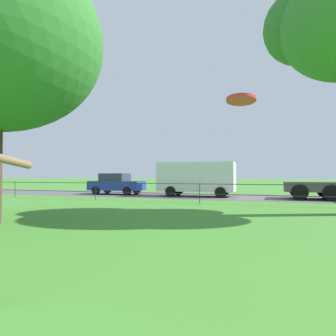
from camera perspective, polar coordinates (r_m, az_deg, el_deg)
street_strip at (r=19.34m, az=9.80°, el=-5.55°), size 80.00×6.29×0.01m
park_fence at (r=14.43m, az=6.28°, el=-4.23°), size 36.29×0.04×1.00m
frisbee at (r=2.78m, az=14.23°, el=12.94°), size 0.29×0.30×0.06m
car_blue_left at (r=21.62m, az=-10.18°, el=-3.07°), size 4.05×1.90×1.54m
panel_van_center at (r=19.26m, az=5.67°, el=-1.81°), size 5.07×2.25×2.24m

